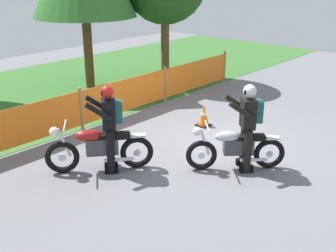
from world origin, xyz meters
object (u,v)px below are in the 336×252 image
Objects in this scene: motorcycle_lead at (235,148)px; motorcycle_trailing at (99,148)px; rider_lead at (248,123)px; traffic_cone at (204,116)px; rider_trailing at (109,123)px.

motorcycle_trailing is at bearing -1.57° from motorcycle_lead.
traffic_cone is at bearing -78.08° from rider_lead.
rider_lead is (0.15, -0.15, 0.51)m from motorcycle_lead.
rider_trailing is at bearing -2.12° from rider_lead.
rider_trailing is (0.18, -0.14, 0.48)m from motorcycle_trailing.
traffic_cone is (3.08, 0.12, -0.69)m from rider_trailing.
motorcycle_lead is 0.86× the size of motorcycle_trailing.
motorcycle_lead is 2.44m from rider_trailing.
motorcycle_trailing is 2.86m from rider_lead.
rider_trailing is at bearing -179.49° from motorcycle_trailing.
traffic_cone is (1.32, 2.02, -0.69)m from rider_lead.
motorcycle_lead is 2.71× the size of traffic_cone.
rider_lead is 3.19× the size of traffic_cone.
rider_lead reaches higher than traffic_cone.
motorcycle_trailing is 3.27m from traffic_cone.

